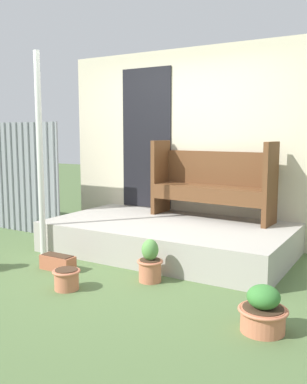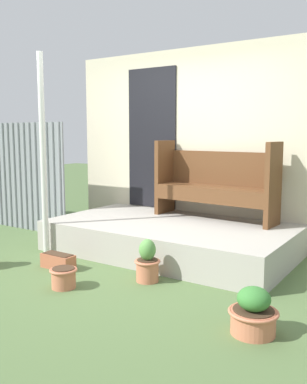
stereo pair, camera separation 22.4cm
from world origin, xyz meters
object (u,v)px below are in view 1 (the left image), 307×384
(flower_pot_far_right, at_px, (263,311))
(bench, at_px, (212,180))
(flower_pot_right, at_px, (150,263))
(planter_box_rect, at_px, (58,262))
(support_post, at_px, (40,156))
(flower_pot_middle, at_px, (67,278))

(flower_pot_far_right, bearing_deg, bench, 121.86)
(bench, distance_m, flower_pot_right, 1.70)
(planter_box_rect, bearing_deg, flower_pot_right, 10.63)
(bench, bearing_deg, support_post, -134.51)
(bench, height_order, flower_pot_right, bench)
(bench, xyz_separation_m, planter_box_rect, (-1.04, -1.75, -0.79))
(flower_pot_middle, relative_size, flower_pot_far_right, 0.72)
(flower_pot_middle, bearing_deg, flower_pot_far_right, 2.60)
(flower_pot_far_right, bearing_deg, support_post, 167.37)
(support_post, xyz_separation_m, flower_pot_far_right, (2.86, -0.64, -1.04))
(flower_pot_right, bearing_deg, support_post, 175.13)
(bench, distance_m, planter_box_rect, 2.18)
(support_post, xyz_separation_m, planter_box_rect, (0.54, -0.33, -1.11))
(bench, relative_size, flower_pot_far_right, 4.37)
(flower_pot_middle, height_order, planter_box_rect, flower_pot_middle)
(planter_box_rect, bearing_deg, bench, 59.41)
(flower_pot_right, height_order, planter_box_rect, flower_pot_right)
(support_post, height_order, flower_pot_far_right, support_post)
(flower_pot_middle, xyz_separation_m, planter_box_rect, (-0.48, 0.39, -0.03))
(flower_pot_middle, bearing_deg, flower_pot_right, 46.34)
(bench, bearing_deg, flower_pot_right, -86.37)
(support_post, height_order, bench, support_post)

